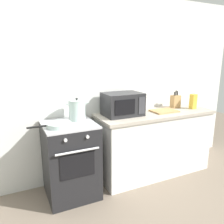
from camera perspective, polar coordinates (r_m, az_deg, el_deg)
name	(u,v)px	position (r m, az deg, el deg)	size (l,w,h in m)	color
ground_plane	(118,214)	(2.68, 1.60, -24.71)	(10.00, 10.00, 0.00)	#7A6B5B
back_wall	(107,88)	(3.13, -1.40, 6.06)	(4.40, 0.10, 2.50)	silver
lower_cabinet_right	(154,144)	(3.34, 10.73, -8.08)	(1.64, 0.56, 0.88)	white
countertop_right	(156,114)	(3.20, 11.09, -0.41)	(1.70, 0.60, 0.04)	#ADA393
stove	(71,160)	(2.81, -10.56, -11.92)	(0.60, 0.64, 0.92)	black
stock_pot	(77,110)	(2.75, -8.93, 0.49)	(0.29, 0.21, 0.28)	silver
frying_pan	(59,125)	(2.53, -13.51, -3.26)	(0.48, 0.28, 0.05)	silver
microwave	(123,104)	(2.95, 2.71, 2.02)	(0.50, 0.37, 0.30)	#232326
cutting_board	(164,111)	(3.26, 13.20, 0.27)	(0.36, 0.26, 0.02)	tan
knife_block	(175,101)	(3.55, 15.92, 2.63)	(0.13, 0.10, 0.27)	tan
pasta_box	(193,101)	(3.55, 20.05, 2.54)	(0.08, 0.08, 0.22)	gold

